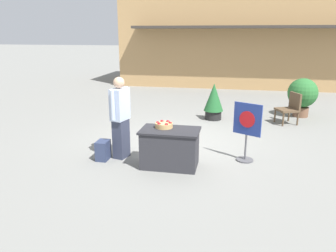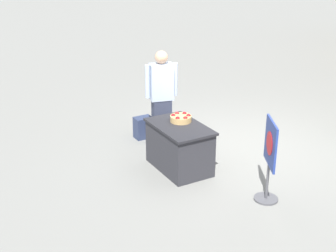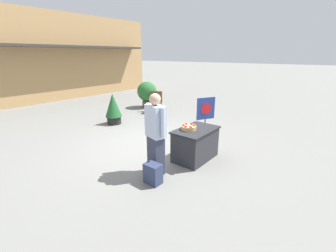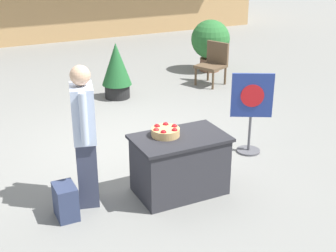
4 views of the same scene
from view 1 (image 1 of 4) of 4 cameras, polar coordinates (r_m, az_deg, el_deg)
ground_plane at (r=8.15m, az=1.88°, el=-2.95°), size 120.00×120.00×0.00m
storefront_building at (r=18.12m, az=13.52°, el=14.55°), size 12.49×5.30×4.64m
display_table at (r=6.64m, az=0.35°, el=-3.83°), size 1.18×0.74×0.78m
apple_basket at (r=6.64m, az=-0.71°, el=0.19°), size 0.36×0.36×0.13m
person_visitor at (r=7.04m, az=-8.31°, el=1.52°), size 0.35×0.59×1.76m
backpack at (r=7.17m, az=-11.26°, el=-4.17°), size 0.24×0.34×0.42m
poster_board at (r=7.02m, az=13.55°, el=-0.62°), size 0.56×0.36×1.25m
patio_chair at (r=10.40m, az=20.51°, el=3.14°), size 0.72×0.72×0.93m
potted_plant_far_left at (r=10.30m, az=7.97°, el=4.41°), size 0.60×0.60×1.14m
potted_plant_near_left at (r=11.40m, az=22.38°, el=5.12°), size 0.93×0.93×1.25m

